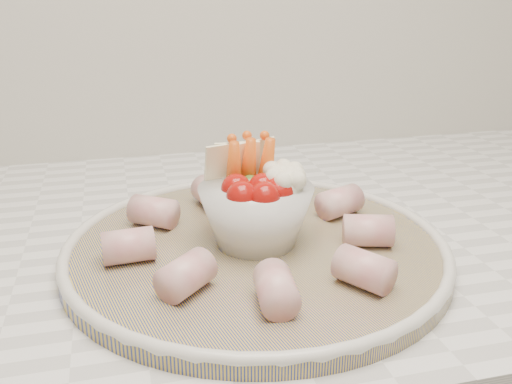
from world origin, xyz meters
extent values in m
cube|color=silver|center=(0.00, 1.45, 0.90)|extent=(2.04, 0.62, 0.04)
cylinder|color=navy|center=(-0.05, 1.37, 0.93)|extent=(0.46, 0.46, 0.01)
torus|color=silver|center=(-0.05, 1.37, 0.94)|extent=(0.39, 0.39, 0.01)
sphere|color=#960E09|center=(-0.07, 1.35, 1.00)|extent=(0.03, 0.03, 0.03)
sphere|color=#960E09|center=(-0.05, 1.34, 1.00)|extent=(0.03, 0.03, 0.03)
sphere|color=#960E09|center=(-0.03, 1.35, 1.00)|extent=(0.03, 0.03, 0.03)
sphere|color=#960E09|center=(-0.07, 1.37, 1.00)|extent=(0.03, 0.03, 0.03)
sphere|color=#960E09|center=(-0.04, 1.36, 1.00)|extent=(0.03, 0.03, 0.03)
sphere|color=#3F6120|center=(-0.05, 1.38, 0.99)|extent=(0.02, 0.02, 0.02)
cone|color=#E05715|center=(-0.07, 1.39, 1.01)|extent=(0.02, 0.04, 0.07)
cone|color=#E05715|center=(-0.05, 1.40, 1.01)|extent=(0.02, 0.04, 0.07)
cone|color=#E05715|center=(-0.03, 1.40, 1.01)|extent=(0.03, 0.04, 0.07)
sphere|color=white|center=(-0.02, 1.38, 1.00)|extent=(0.03, 0.03, 0.03)
sphere|color=white|center=(-0.02, 1.36, 1.00)|extent=(0.03, 0.03, 0.03)
cube|color=#FAF5C3|center=(-0.06, 1.41, 1.01)|extent=(0.05, 0.02, 0.05)
cube|color=#FAF5C3|center=(-0.04, 1.41, 1.01)|extent=(0.05, 0.03, 0.05)
cube|color=#FAF5C3|center=(-0.07, 1.40, 1.01)|extent=(0.05, 0.02, 0.05)
cylinder|color=#C25961|center=(0.06, 1.33, 0.95)|extent=(0.06, 0.05, 0.03)
cylinder|color=#C25961|center=(0.06, 1.41, 0.95)|extent=(0.06, 0.05, 0.03)
cylinder|color=#C25961|center=(0.01, 1.48, 0.95)|extent=(0.05, 0.06, 0.03)
cylinder|color=#C25961|center=(-0.08, 1.47, 0.95)|extent=(0.04, 0.05, 0.03)
cylinder|color=#C25961|center=(-0.15, 1.44, 0.95)|extent=(0.06, 0.05, 0.03)
cylinder|color=#C25961|center=(-0.18, 1.36, 0.95)|extent=(0.05, 0.04, 0.03)
cylinder|color=#C25961|center=(-0.13, 1.29, 0.95)|extent=(0.06, 0.06, 0.03)
cylinder|color=#C25961|center=(-0.06, 1.25, 0.95)|extent=(0.04, 0.05, 0.03)
cylinder|color=#C25961|center=(0.02, 1.26, 0.95)|extent=(0.05, 0.06, 0.03)
camera|label=1|loc=(-0.18, 0.86, 1.19)|focal=40.00mm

